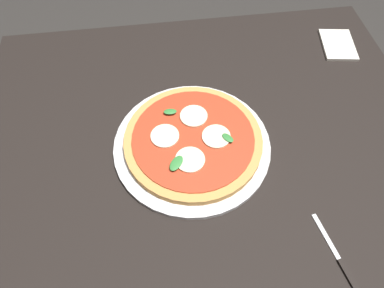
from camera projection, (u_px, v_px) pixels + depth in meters
The scene contains 6 objects.
ground_plane at pixel (205, 271), 1.39m from camera, with size 6.00×6.00×0.00m, color #2D2B28.
dining_table at pixel (214, 204), 0.83m from camera, with size 1.15×1.10×0.78m.
serving_tray at pixel (192, 145), 0.79m from camera, with size 0.36×0.36×0.01m, color silver.
pizza at pixel (193, 140), 0.78m from camera, with size 0.32×0.32×0.03m.
napkin at pixel (338, 45), 0.99m from camera, with size 0.13×0.09×0.01m, color white.
knife at pixel (340, 260), 0.65m from camera, with size 0.15×0.04×0.01m.
Camera 1 is at (-0.33, 0.10, 1.44)m, focal length 31.75 mm.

